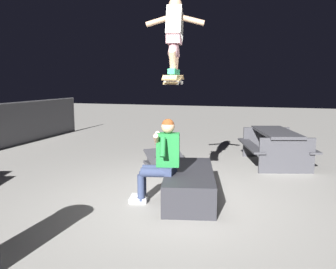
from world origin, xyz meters
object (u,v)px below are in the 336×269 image
Objects in this scene: person_sitting_on_ledge at (161,157)px; picnic_table_back at (276,142)px; skater_airborne at (175,32)px; kicker_ramp at (168,163)px; ledge_box_main at (189,184)px; skateboard at (174,80)px.

person_sitting_on_ledge is 0.64× the size of picnic_table_back.
skater_airborne is 0.87× the size of kicker_ramp.
skateboard is at bearing 114.94° from ledge_box_main.
ledge_box_main is 1.65m from skateboard.
person_sitting_on_ledge is at bearing -166.01° from kicker_ramp.
ledge_box_main is at bearing -50.13° from person_sitting_on_ledge.
skater_airborne is (0.26, -0.13, 1.83)m from person_sitting_on_ledge.
person_sitting_on_ledge is 3.44m from picnic_table_back.
skateboard is (-0.10, 0.23, 1.63)m from ledge_box_main.
ledge_box_main is at bearing 153.90° from picnic_table_back.
ledge_box_main is at bearing -65.06° from skateboard.
skateboard is 2.68m from kicker_ramp.
skater_airborne is 3.74m from picnic_table_back.
kicker_ramp is (1.83, 0.65, -2.46)m from skater_airborne.
kicker_ramp is at bearing 19.55° from skater_airborne.
kicker_ramp is (1.89, 0.66, -1.78)m from skateboard.
person_sitting_on_ledge is 1.14× the size of skater_airborne.
kicker_ramp is (2.09, 0.52, -0.63)m from person_sitting_on_ledge.
skater_airborne is at bearing 101.81° from ledge_box_main.
person_sitting_on_ledge is (-0.30, 0.36, 0.48)m from ledge_box_main.
ledge_box_main is 0.67m from person_sitting_on_ledge.
picnic_table_back is (0.90, -2.20, 0.43)m from kicker_ramp.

